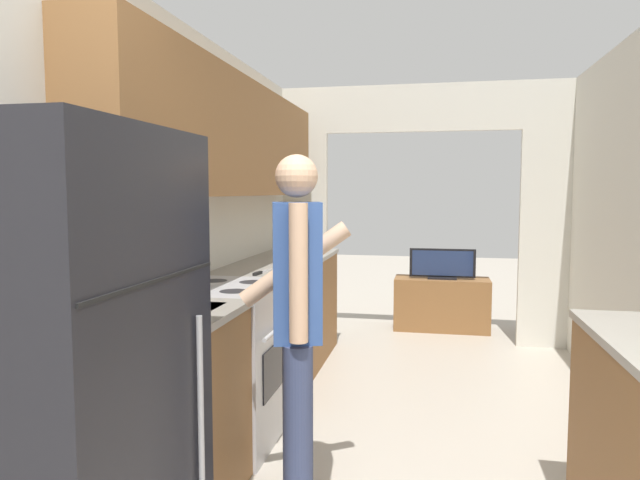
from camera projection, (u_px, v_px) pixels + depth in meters
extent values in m
cube|color=silver|center=(135.00, 235.00, 2.99)|extent=(0.06, 6.94, 2.50)
cube|color=brown|center=(232.00, 139.00, 3.84)|extent=(0.32, 3.33, 0.77)
cube|color=silver|center=(296.00, 236.00, 5.81)|extent=(0.65, 0.06, 2.05)
cube|color=silver|center=(555.00, 240.00, 5.32)|extent=(0.65, 0.06, 2.05)
cube|color=silver|center=(422.00, 108.00, 5.45)|extent=(3.15, 0.06, 0.45)
cube|color=brown|center=(166.00, 413.00, 2.65)|extent=(0.60, 0.72, 0.89)
cube|color=gray|center=(163.00, 315.00, 2.61)|extent=(0.62, 0.73, 0.03)
cube|color=brown|center=(281.00, 318.00, 4.64)|extent=(0.60, 1.88, 0.89)
cube|color=gray|center=(281.00, 261.00, 4.61)|extent=(0.62, 1.89, 0.03)
cube|color=#9EA3A8|center=(168.00, 310.00, 2.65)|extent=(0.42, 0.44, 0.00)
cube|color=black|center=(61.00, 390.00, 1.83)|extent=(0.68, 0.84, 1.68)
cube|color=black|center=(158.00, 280.00, 1.73)|extent=(0.01, 0.80, 0.01)
cylinder|color=#99999E|center=(201.00, 408.00, 2.03)|extent=(0.02, 0.02, 0.67)
cube|color=#B7B7BC|center=(225.00, 363.00, 3.36)|extent=(0.62, 0.74, 0.93)
cube|color=black|center=(276.00, 367.00, 3.30)|extent=(0.01, 0.50, 0.28)
cylinder|color=#B7B7BC|center=(279.00, 327.00, 3.27)|extent=(0.02, 0.59, 0.02)
cube|color=#B7B7BC|center=(177.00, 272.00, 3.37)|extent=(0.04, 0.74, 0.14)
cylinder|color=#232328|center=(234.00, 292.00, 3.14)|extent=(0.16, 0.16, 0.01)
cylinder|color=#232328|center=(253.00, 282.00, 3.45)|extent=(0.16, 0.16, 0.01)
cylinder|color=#232328|center=(192.00, 290.00, 3.19)|extent=(0.16, 0.16, 0.01)
cylinder|color=#232328|center=(214.00, 281.00, 3.50)|extent=(0.16, 0.16, 0.01)
cylinder|color=#384266|center=(298.00, 437.00, 2.48)|extent=(0.16, 0.16, 0.82)
cylinder|color=#384266|center=(297.00, 421.00, 2.65)|extent=(0.16, 0.16, 0.82)
cube|color=#335193|center=(297.00, 272.00, 2.51)|extent=(0.26, 0.26, 0.61)
cylinder|color=#DBAD89|center=(298.00, 273.00, 2.36)|extent=(0.10, 0.10, 0.58)
cylinder|color=#DBAD89|center=(295.00, 264.00, 2.65)|extent=(0.52, 0.22, 0.40)
sphere|color=#DBAD89|center=(297.00, 176.00, 2.47)|extent=(0.19, 0.19, 0.19)
cube|color=brown|center=(442.00, 304.00, 6.09)|extent=(0.99, 0.42, 0.55)
cube|color=black|center=(442.00, 278.00, 6.03)|extent=(0.30, 0.16, 0.02)
cube|color=black|center=(442.00, 263.00, 6.02)|extent=(0.68, 0.04, 0.30)
cube|color=navy|center=(442.00, 263.00, 5.99)|extent=(0.63, 0.01, 0.26)
cube|color=#B7B7BC|center=(265.00, 271.00, 3.91)|extent=(0.06, 0.22, 0.00)
cube|color=black|center=(258.00, 273.00, 3.75)|extent=(0.04, 0.11, 0.02)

